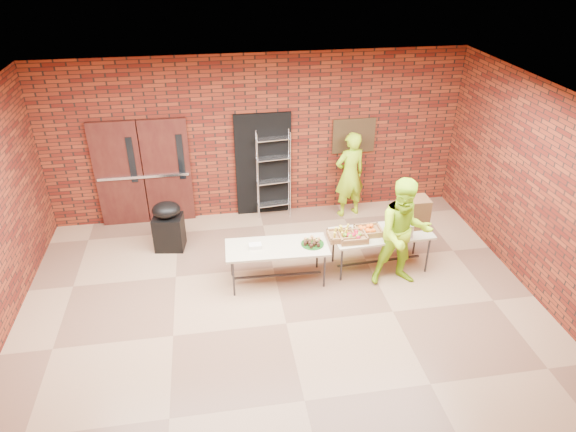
% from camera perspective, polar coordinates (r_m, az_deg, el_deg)
% --- Properties ---
extents(room, '(8.08, 7.08, 3.28)m').
position_cam_1_polar(room, '(6.83, -0.21, -1.72)').
color(room, brown).
rests_on(room, ground).
extents(double_doors, '(1.78, 0.12, 2.10)m').
position_cam_1_polar(double_doors, '(10.15, -15.75, 4.62)').
color(double_doors, '#471D14').
rests_on(double_doors, room).
extents(dark_doorway, '(1.10, 0.06, 2.10)m').
position_cam_1_polar(dark_doorway, '(10.14, -2.75, 5.70)').
color(dark_doorway, black).
rests_on(dark_doorway, room).
extents(bronze_plaque, '(0.85, 0.04, 0.70)m').
position_cam_1_polar(bronze_plaque, '(10.28, 7.32, 8.84)').
color(bronze_plaque, '#3D2E18').
rests_on(bronze_plaque, room).
extents(wire_rack, '(0.67, 0.28, 1.78)m').
position_cam_1_polar(wire_rack, '(10.10, -1.61, 4.64)').
color(wire_rack, silver).
rests_on(wire_rack, room).
extents(table_left, '(1.67, 0.74, 0.67)m').
position_cam_1_polar(table_left, '(8.25, -1.24, -3.74)').
color(table_left, beige).
rests_on(table_left, room).
extents(table_right, '(1.71, 0.78, 0.69)m').
position_cam_1_polar(table_right, '(8.73, 10.33, -2.14)').
color(table_right, beige).
rests_on(table_right, room).
extents(basket_bananas, '(0.43, 0.33, 0.13)m').
position_cam_1_polar(basket_bananas, '(8.41, 5.94, -2.16)').
color(basket_bananas, olive).
rests_on(basket_bananas, table_right).
extents(basket_oranges, '(0.42, 0.33, 0.13)m').
position_cam_1_polar(basket_oranges, '(8.60, 8.91, -1.61)').
color(basket_oranges, olive).
rests_on(basket_oranges, table_right).
extents(basket_apples, '(0.45, 0.35, 0.14)m').
position_cam_1_polar(basket_apples, '(8.39, 7.20, -2.30)').
color(basket_apples, olive).
rests_on(basket_apples, table_right).
extents(muffin_tray, '(0.37, 0.37, 0.09)m').
position_cam_1_polar(muffin_tray, '(8.26, 2.74, -2.91)').
color(muffin_tray, '#154813').
rests_on(muffin_tray, table_left).
extents(napkin_box, '(0.20, 0.13, 0.07)m').
position_cam_1_polar(napkin_box, '(8.18, -3.66, -3.35)').
color(napkin_box, white).
rests_on(napkin_box, table_left).
extents(coffee_dispenser, '(0.40, 0.36, 0.52)m').
position_cam_1_polar(coffee_dispenser, '(8.88, 13.98, 0.41)').
color(coffee_dispenser, '#50351B').
rests_on(coffee_dispenser, table_right).
extents(cup_stack_front, '(0.08, 0.08, 0.23)m').
position_cam_1_polar(cup_stack_front, '(8.64, 13.16, -1.53)').
color(cup_stack_front, white).
rests_on(cup_stack_front, table_right).
extents(cup_stack_mid, '(0.07, 0.07, 0.22)m').
position_cam_1_polar(cup_stack_mid, '(8.61, 13.53, -1.70)').
color(cup_stack_mid, white).
rests_on(cup_stack_mid, table_right).
extents(cup_stack_back, '(0.08, 0.08, 0.23)m').
position_cam_1_polar(cup_stack_back, '(8.72, 11.78, -1.03)').
color(cup_stack_back, white).
rests_on(cup_stack_back, table_right).
extents(covered_grill, '(0.57, 0.50, 0.93)m').
position_cam_1_polar(covered_grill, '(9.43, -13.15, -1.05)').
color(covered_grill, black).
rests_on(covered_grill, room).
extents(volunteer_woman, '(0.72, 0.56, 1.76)m').
position_cam_1_polar(volunteer_woman, '(10.20, 6.88, 4.59)').
color(volunteer_woman, '#A4E119').
rests_on(volunteer_woman, room).
extents(volunteer_man, '(0.95, 0.76, 1.86)m').
position_cam_1_polar(volunteer_man, '(8.27, 12.74, -1.90)').
color(volunteer_man, '#A4E119').
rests_on(volunteer_man, room).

